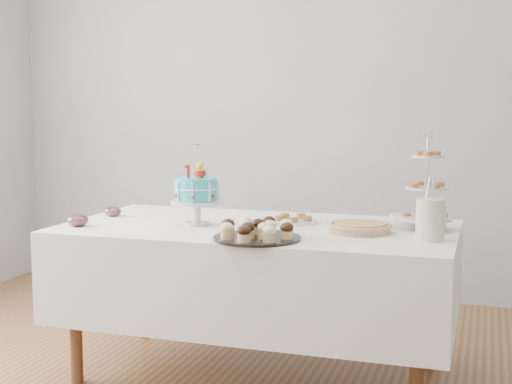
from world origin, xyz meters
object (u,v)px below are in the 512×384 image
(cupcake_tray, at_px, (257,230))
(pie, at_px, (360,227))
(table, at_px, (258,271))
(jam_bowl_a, at_px, (78,220))
(plate_stack, at_px, (407,221))
(jam_bowl_b, at_px, (113,212))
(tiered_stand, at_px, (427,188))
(pastry_plate, at_px, (293,219))
(birthday_cake, at_px, (197,203))
(utensil_pitcher, at_px, (430,218))

(cupcake_tray, xyz_separation_m, pie, (0.40, 0.32, -0.02))
(table, height_order, jam_bowl_a, jam_bowl_a)
(pie, relative_size, jam_bowl_a, 2.81)
(plate_stack, xyz_separation_m, jam_bowl_b, (-1.55, -0.11, -0.01))
(tiered_stand, distance_m, jam_bowl_a, 1.70)
(tiered_stand, bearing_deg, jam_bowl_a, -165.37)
(pastry_plate, relative_size, jam_bowl_a, 2.38)
(birthday_cake, distance_m, utensil_pitcher, 1.14)
(utensil_pitcher, bearing_deg, birthday_cake, -174.97)
(tiered_stand, height_order, jam_bowl_a, tiered_stand)
(cupcake_tray, bearing_deg, birthday_cake, 145.33)
(birthday_cake, relative_size, pie, 1.35)
(table, xyz_separation_m, pie, (0.51, -0.03, 0.25))
(pie, xyz_separation_m, utensil_pitcher, (0.33, -0.10, 0.07))
(tiered_stand, xyz_separation_m, jam_bowl_b, (-1.64, -0.08, -0.17))
(pie, bearing_deg, plate_stack, 45.52)
(tiered_stand, bearing_deg, birthday_cake, -169.28)
(tiered_stand, relative_size, jam_bowl_a, 4.52)
(table, relative_size, tiered_stand, 4.01)
(pie, bearing_deg, utensil_pitcher, -16.93)
(jam_bowl_a, distance_m, jam_bowl_b, 0.35)
(jam_bowl_b, relative_size, utensil_pitcher, 0.33)
(birthday_cake, xyz_separation_m, plate_stack, (1.01, 0.23, -0.08))
(jam_bowl_b, bearing_deg, jam_bowl_a, -90.00)
(jam_bowl_a, bearing_deg, tiered_stand, 14.63)
(tiered_stand, distance_m, plate_stack, 0.19)
(table, bearing_deg, pastry_plate, 47.13)
(cupcake_tray, bearing_deg, pie, 38.37)
(cupcake_tray, distance_m, utensil_pitcher, 0.76)
(birthday_cake, xyz_separation_m, utensil_pitcher, (1.14, -0.06, -0.01))
(pie, height_order, jam_bowl_b, jam_bowl_b)
(jam_bowl_a, height_order, utensil_pitcher, utensil_pitcher)
(pie, distance_m, pastry_plate, 0.42)
(jam_bowl_a, bearing_deg, utensil_pitcher, 5.41)
(birthday_cake, xyz_separation_m, pie, (0.81, 0.04, -0.08))
(birthday_cake, distance_m, pie, 0.82)
(birthday_cake, height_order, cupcake_tray, birthday_cake)
(cupcake_tray, distance_m, plate_stack, 0.79)
(plate_stack, height_order, jam_bowl_b, plate_stack)
(table, relative_size, cupcake_tray, 4.90)
(pie, height_order, plate_stack, plate_stack)
(birthday_cake, bearing_deg, pie, -10.08)
(table, xyz_separation_m, utensil_pitcher, (0.84, -0.13, 0.33))
(pie, bearing_deg, pastry_plate, 153.67)
(cupcake_tray, relative_size, pastry_plate, 1.55)
(tiered_stand, height_order, pastry_plate, tiered_stand)
(cupcake_tray, relative_size, jam_bowl_a, 3.70)
(table, bearing_deg, cupcake_tray, -72.69)
(table, relative_size, pastry_plate, 7.61)
(table, bearing_deg, utensil_pitcher, -9.03)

